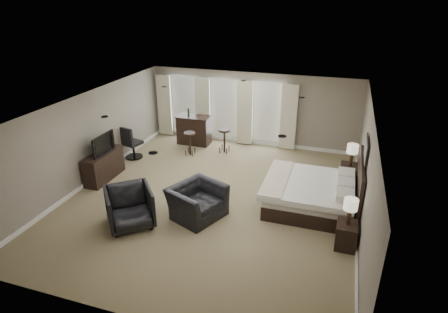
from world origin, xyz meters
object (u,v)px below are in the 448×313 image
(nightstand_near, at_px, (346,235))
(bed, at_px, (313,182))
(nightstand_far, at_px, (349,176))
(bar_stool_left, at_px, (190,144))
(lamp_near, at_px, (350,212))
(bar_counter, at_px, (194,130))
(bar_stool_right, at_px, (224,141))
(tv, at_px, (102,151))
(armchair_far, at_px, (130,206))
(dresser, at_px, (104,166))
(armchair_near, at_px, (197,196))
(lamp_far, at_px, (352,155))
(desk_chair, at_px, (133,142))

(nightstand_near, bearing_deg, bed, 121.54)
(nightstand_far, height_order, bar_stool_left, bar_stool_left)
(lamp_near, height_order, bar_counter, lamp_near)
(bar_stool_right, bearing_deg, tv, -132.85)
(armchair_far, relative_size, bar_stool_left, 1.31)
(bed, xyz_separation_m, dresser, (-6.03, -0.27, -0.30))
(bar_stool_left, bearing_deg, bar_stool_right, 28.20)
(bed, relative_size, armchair_near, 1.82)
(tv, bearing_deg, bar_stool_left, -35.42)
(nightstand_near, bearing_deg, lamp_far, 90.00)
(lamp_far, relative_size, bar_stool_right, 0.75)
(nightstand_near, bearing_deg, bar_stool_right, 134.61)
(nightstand_near, height_order, bar_stool_left, bar_stool_left)
(armchair_near, xyz_separation_m, bar_stool_right, (-0.59, 4.03, -0.12))
(tv, height_order, bar_counter, bar_counter)
(armchair_far, xyz_separation_m, bar_stool_left, (-0.27, 4.33, -0.13))
(lamp_far, relative_size, tv, 0.64)
(armchair_near, distance_m, bar_counter, 4.86)
(nightstand_near, distance_m, bar_stool_right, 5.88)
(armchair_near, bearing_deg, bar_counter, 46.42)
(tv, bearing_deg, dresser, 0.00)
(dresser, relative_size, tv, 1.46)
(bar_stool_right, bearing_deg, lamp_near, -45.39)
(bar_stool_right, distance_m, desk_chair, 3.08)
(nightstand_far, relative_size, lamp_far, 1.05)
(lamp_near, relative_size, desk_chair, 0.55)
(nightstand_far, height_order, lamp_near, lamp_near)
(nightstand_far, distance_m, lamp_far, 0.65)
(nightstand_near, distance_m, armchair_near, 3.55)
(lamp_near, bearing_deg, nightstand_near, 0.00)
(nightstand_near, bearing_deg, desk_chair, 157.77)
(armchair_near, height_order, armchair_far, armchair_near)
(nightstand_near, relative_size, bar_counter, 0.48)
(nightstand_near, distance_m, bar_stool_left, 6.33)
(nightstand_near, xyz_separation_m, lamp_far, (0.00, 2.90, 0.69))
(bar_counter, bearing_deg, lamp_far, -17.68)
(armchair_near, bearing_deg, lamp_far, -28.77)
(tv, xyz_separation_m, armchair_far, (2.01, -1.89, -0.38))
(bed, bearing_deg, armchair_far, -151.79)
(bed, height_order, armchair_far, bed)
(bed, height_order, nightstand_near, bed)
(bar_stool_left, bearing_deg, armchair_far, -86.37)
(dresser, bearing_deg, bar_stool_right, 47.15)
(tv, distance_m, bar_stool_left, 3.04)
(dresser, xyz_separation_m, tv, (0.00, 0.00, 0.49))
(tv, height_order, desk_chair, desk_chair)
(bar_stool_left, bearing_deg, lamp_far, -7.95)
(tv, height_order, armchair_near, armchair_near)
(dresser, distance_m, tv, 0.49)
(nightstand_far, height_order, desk_chair, desk_chair)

